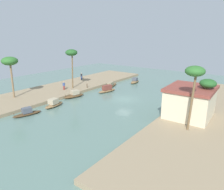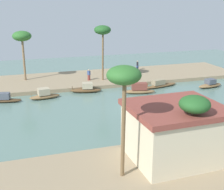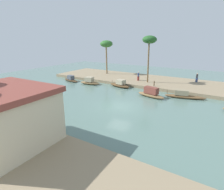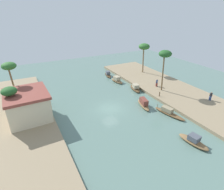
{
  "view_description": "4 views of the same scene",
  "coord_description": "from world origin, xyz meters",
  "px_view_note": "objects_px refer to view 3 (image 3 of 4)",
  "views": [
    {
      "loc": [
        29.81,
        19.07,
        11.0
      ],
      "look_at": [
        0.64,
        -2.26,
        0.53
      ],
      "focal_mm": 33.65,
      "sensor_mm": 36.0,
      "label": 1
    },
    {
      "loc": [
        12.97,
        29.82,
        11.45
      ],
      "look_at": [
        2.21,
        -3.92,
        0.6
      ],
      "focal_mm": 49.48,
      "sensor_mm": 36.0,
      "label": 2
    },
    {
      "loc": [
        -9.84,
        17.63,
        7.52
      ],
      "look_at": [
        2.33,
        -2.05,
        0.48
      ],
      "focal_mm": 29.0,
      "sensor_mm": 36.0,
      "label": 3
    },
    {
      "loc": [
        -23.49,
        11.98,
        15.13
      ],
      "look_at": [
        3.21,
        -2.06,
        0.7
      ],
      "focal_mm": 29.57,
      "sensor_mm": 36.0,
      "label": 4
    }
  ],
  "objects_px": {
    "person_by_mooring": "(138,77)",
    "riverside_building": "(3,117)",
    "sampan_upstream_small": "(184,95)",
    "sampan_foreground": "(71,79)",
    "mooring_post": "(154,84)",
    "sampan_near_left_bank": "(90,82)",
    "palm_tree_left_far": "(106,45)",
    "sampan_with_tall_canopy": "(120,84)",
    "palm_tree_left_near": "(150,41)",
    "person_on_near_bank": "(197,78)",
    "sampan_downstream_large": "(151,93)"
  },
  "relations": [
    {
      "from": "mooring_post",
      "to": "palm_tree_left_far",
      "type": "xyz_separation_m",
      "value": [
        12.58,
        -5.4,
        5.69
      ]
    },
    {
      "from": "sampan_near_left_bank",
      "to": "palm_tree_left_near",
      "type": "relative_size",
      "value": 0.49
    },
    {
      "from": "sampan_foreground",
      "to": "palm_tree_left_near",
      "type": "bearing_deg",
      "value": -147.21
    },
    {
      "from": "person_by_mooring",
      "to": "sampan_upstream_small",
      "type": "bearing_deg",
      "value": 30.78
    },
    {
      "from": "sampan_near_left_bank",
      "to": "riverside_building",
      "type": "bearing_deg",
      "value": 103.85
    },
    {
      "from": "sampan_downstream_large",
      "to": "person_by_mooring",
      "type": "xyz_separation_m",
      "value": [
        4.95,
        -6.88,
        0.61
      ]
    },
    {
      "from": "person_on_near_bank",
      "to": "palm_tree_left_near",
      "type": "distance_m",
      "value": 10.66
    },
    {
      "from": "mooring_post",
      "to": "riverside_building",
      "type": "bearing_deg",
      "value": 81.11
    },
    {
      "from": "sampan_with_tall_canopy",
      "to": "person_on_near_bank",
      "type": "relative_size",
      "value": 2.65
    },
    {
      "from": "sampan_with_tall_canopy",
      "to": "riverside_building",
      "type": "height_order",
      "value": "riverside_building"
    },
    {
      "from": "sampan_downstream_large",
      "to": "riverside_building",
      "type": "relative_size",
      "value": 0.64
    },
    {
      "from": "sampan_near_left_bank",
      "to": "sampan_with_tall_canopy",
      "type": "bearing_deg",
      "value": -176.06
    },
    {
      "from": "sampan_with_tall_canopy",
      "to": "sampan_foreground",
      "type": "bearing_deg",
      "value": 18.55
    },
    {
      "from": "person_by_mooring",
      "to": "sampan_foreground",
      "type": "bearing_deg",
      "value": -95.15
    },
    {
      "from": "sampan_upstream_small",
      "to": "mooring_post",
      "type": "distance_m",
      "value": 5.58
    },
    {
      "from": "sampan_upstream_small",
      "to": "person_by_mooring",
      "type": "bearing_deg",
      "value": -42.42
    },
    {
      "from": "person_by_mooring",
      "to": "mooring_post",
      "type": "relative_size",
      "value": 1.92
    },
    {
      "from": "palm_tree_left_far",
      "to": "person_on_near_bank",
      "type": "bearing_deg",
      "value": -175.82
    },
    {
      "from": "sampan_upstream_small",
      "to": "person_by_mooring",
      "type": "xyz_separation_m",
      "value": [
        8.88,
        -4.98,
        0.77
      ]
    },
    {
      "from": "person_on_near_bank",
      "to": "sampan_downstream_large",
      "type": "bearing_deg",
      "value": -12.95
    },
    {
      "from": "sampan_near_left_bank",
      "to": "person_by_mooring",
      "type": "xyz_separation_m",
      "value": [
        -6.88,
        -5.39,
        0.67
      ]
    },
    {
      "from": "sampan_foreground",
      "to": "sampan_near_left_bank",
      "type": "bearing_deg",
      "value": -167.7
    },
    {
      "from": "sampan_foreground",
      "to": "sampan_upstream_small",
      "type": "height_order",
      "value": "sampan_foreground"
    },
    {
      "from": "sampan_foreground",
      "to": "palm_tree_left_near",
      "type": "height_order",
      "value": "palm_tree_left_near"
    },
    {
      "from": "sampan_upstream_small",
      "to": "riverside_building",
      "type": "bearing_deg",
      "value": 53.2
    },
    {
      "from": "person_on_near_bank",
      "to": "palm_tree_left_far",
      "type": "height_order",
      "value": "palm_tree_left_far"
    },
    {
      "from": "person_on_near_bank",
      "to": "palm_tree_left_far",
      "type": "relative_size",
      "value": 0.22
    },
    {
      "from": "sampan_with_tall_canopy",
      "to": "mooring_post",
      "type": "distance_m",
      "value": 5.54
    },
    {
      "from": "sampan_foreground",
      "to": "sampan_upstream_small",
      "type": "bearing_deg",
      "value": -165.78
    },
    {
      "from": "sampan_upstream_small",
      "to": "person_by_mooring",
      "type": "relative_size",
      "value": 3.38
    },
    {
      "from": "sampan_with_tall_canopy",
      "to": "riverside_building",
      "type": "distance_m",
      "value": 20.02
    },
    {
      "from": "sampan_foreground",
      "to": "sampan_downstream_large",
      "type": "bearing_deg",
      "value": -172.16
    },
    {
      "from": "sampan_downstream_large",
      "to": "sampan_with_tall_canopy",
      "type": "bearing_deg",
      "value": -9.27
    },
    {
      "from": "person_by_mooring",
      "to": "riverside_building",
      "type": "height_order",
      "value": "riverside_building"
    },
    {
      "from": "mooring_post",
      "to": "palm_tree_left_near",
      "type": "height_order",
      "value": "palm_tree_left_near"
    },
    {
      "from": "sampan_with_tall_canopy",
      "to": "sampan_downstream_large",
      "type": "bearing_deg",
      "value": 170.09
    },
    {
      "from": "sampan_downstream_large",
      "to": "person_on_near_bank",
      "type": "relative_size",
      "value": 2.71
    },
    {
      "from": "sampan_with_tall_canopy",
      "to": "palm_tree_left_near",
      "type": "bearing_deg",
      "value": -119.29
    },
    {
      "from": "person_on_near_bank",
      "to": "riverside_building",
      "type": "relative_size",
      "value": 0.24
    },
    {
      "from": "person_by_mooring",
      "to": "palm_tree_left_far",
      "type": "bearing_deg",
      "value": -137.94
    },
    {
      "from": "sampan_near_left_bank",
      "to": "sampan_with_tall_canopy",
      "type": "height_order",
      "value": "sampan_near_left_bank"
    },
    {
      "from": "person_on_near_bank",
      "to": "riverside_building",
      "type": "distance_m",
      "value": 29.56
    },
    {
      "from": "sampan_foreground",
      "to": "riverside_building",
      "type": "height_order",
      "value": "riverside_building"
    },
    {
      "from": "sampan_foreground",
      "to": "riverside_building",
      "type": "bearing_deg",
      "value": 135.92
    },
    {
      "from": "person_by_mooring",
      "to": "mooring_post",
      "type": "distance_m",
      "value": 4.65
    },
    {
      "from": "sampan_upstream_small",
      "to": "riverside_building",
      "type": "xyz_separation_m",
      "value": [
        8.37,
        19.1,
        2.11
      ]
    },
    {
      "from": "person_by_mooring",
      "to": "riverside_building",
      "type": "xyz_separation_m",
      "value": [
        -0.51,
        24.08,
        1.34
      ]
    },
    {
      "from": "mooring_post",
      "to": "palm_tree_left_far",
      "type": "relative_size",
      "value": 0.12
    },
    {
      "from": "riverside_building",
      "to": "mooring_post",
      "type": "bearing_deg",
      "value": -100.46
    },
    {
      "from": "sampan_near_left_bank",
      "to": "person_by_mooring",
      "type": "distance_m",
      "value": 8.77
    }
  ]
}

